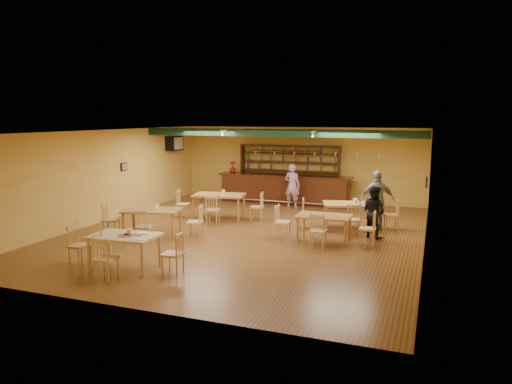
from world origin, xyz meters
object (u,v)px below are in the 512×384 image
at_px(patron_bar, 292,186).
at_px(dining_table_b, 350,216).
at_px(patron_right_a, 374,212).
at_px(dining_table_d, 324,228).
at_px(near_table, 125,252).
at_px(dining_table_a, 219,207).
at_px(bar_counter, 284,189).
at_px(dining_table_c, 153,223).

bearing_deg(patron_bar, dining_table_b, 141.18).
bearing_deg(patron_bar, patron_right_a, 141.44).
relative_size(dining_table_b, dining_table_d, 1.09).
bearing_deg(near_table, dining_table_d, 43.51).
xyz_separation_m(dining_table_d, patron_right_a, (1.23, 0.93, 0.38)).
xyz_separation_m(dining_table_b, patron_bar, (-2.64, 2.74, 0.44)).
relative_size(dining_table_a, near_table, 1.13).
distance_m(dining_table_a, near_table, 5.68).
distance_m(bar_counter, near_table, 9.33).
bearing_deg(near_table, dining_table_a, 88.96).
xyz_separation_m(bar_counter, near_table, (-0.90, -9.28, -0.17)).
bearing_deg(dining_table_a, dining_table_d, -32.45).
relative_size(dining_table_a, dining_table_c, 1.05).
xyz_separation_m(dining_table_c, near_table, (1.07, -2.82, -0.00)).
relative_size(bar_counter, near_table, 3.62).
distance_m(patron_bar, patron_right_a, 4.94).
distance_m(near_table, patron_bar, 8.60).
bearing_deg(patron_bar, dining_table_d, 123.60).
relative_size(dining_table_b, patron_bar, 0.96).
height_order(dining_table_d, patron_right_a, patron_right_a).
relative_size(near_table, patron_right_a, 0.99).
xyz_separation_m(bar_counter, patron_bar, (0.56, -0.83, 0.27)).
bearing_deg(near_table, bar_counter, 80.56).
bearing_deg(patron_bar, bar_counter, -48.50).
xyz_separation_m(dining_table_c, patron_bar, (2.53, 5.64, 0.44)).
xyz_separation_m(dining_table_b, dining_table_d, (-0.43, -1.73, -0.03)).
bearing_deg(patron_bar, dining_table_a, 65.19).
distance_m(near_table, patron_right_a, 6.95).
xyz_separation_m(dining_table_a, dining_table_c, (-0.79, -2.86, -0.02)).
relative_size(bar_counter, dining_table_c, 3.37).
relative_size(dining_table_c, patron_right_a, 1.07).
bearing_deg(bar_counter, near_table, -95.56).
distance_m(dining_table_d, near_table, 5.43).
distance_m(bar_counter, dining_table_c, 6.77).
relative_size(dining_table_a, dining_table_b, 1.04).
relative_size(dining_table_c, dining_table_d, 1.08).
bearing_deg(dining_table_c, patron_bar, 51.43).
relative_size(dining_table_d, patron_bar, 0.88).
relative_size(bar_counter, patron_bar, 3.20).
bearing_deg(patron_right_a, dining_table_a, 22.16).
xyz_separation_m(dining_table_b, patron_right_a, (0.80, -0.80, 0.34)).
relative_size(bar_counter, dining_table_b, 3.33).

